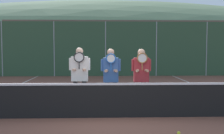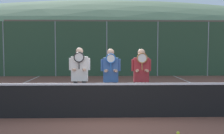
% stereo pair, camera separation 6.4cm
% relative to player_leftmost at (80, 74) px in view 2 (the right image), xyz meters
% --- Properties ---
extents(ground_plane, '(120.00, 120.00, 0.00)m').
position_rel_player_leftmost_xyz_m(ground_plane, '(0.86, -0.76, -1.08)').
color(ground_plane, brown).
extents(hill_distant, '(123.97, 68.87, 24.11)m').
position_rel_player_leftmost_xyz_m(hill_distant, '(0.86, 61.11, -1.08)').
color(hill_distant, '#5B7551').
rests_on(hill_distant, ground_plane).
extents(clubhouse_building, '(18.80, 5.50, 3.91)m').
position_rel_player_leftmost_xyz_m(clubhouse_building, '(2.57, 16.20, 0.90)').
color(clubhouse_building, beige).
rests_on(clubhouse_building, ground_plane).
extents(fence_back, '(19.63, 0.06, 3.47)m').
position_rel_player_leftmost_xyz_m(fence_back, '(0.86, 9.94, 0.66)').
color(fence_back, gray).
rests_on(fence_back, ground_plane).
extents(tennis_net, '(11.58, 0.09, 1.01)m').
position_rel_player_leftmost_xyz_m(tennis_net, '(0.86, -0.76, -0.61)').
color(tennis_net, gray).
rests_on(tennis_net, ground_plane).
extents(court_line_right_sideline, '(0.05, 16.00, 0.01)m').
position_rel_player_leftmost_xyz_m(court_line_right_sideline, '(5.17, 2.24, -1.07)').
color(court_line_right_sideline, white).
rests_on(court_line_right_sideline, ground_plane).
extents(player_leftmost, '(0.60, 0.34, 1.82)m').
position_rel_player_leftmost_xyz_m(player_leftmost, '(0.00, 0.00, 0.00)').
color(player_leftmost, black).
rests_on(player_leftmost, ground_plane).
extents(player_center_left, '(0.56, 0.34, 1.79)m').
position_rel_player_leftmost_xyz_m(player_center_left, '(0.88, -0.13, -0.03)').
color(player_center_left, '#232838').
rests_on(player_center_left, ground_plane).
extents(player_center_right, '(0.56, 0.34, 1.79)m').
position_rel_player_leftmost_xyz_m(player_center_right, '(1.75, -0.11, -0.02)').
color(player_center_right, white).
rests_on(player_center_right, ground_plane).
extents(car_far_left, '(4.49, 2.08, 1.74)m').
position_rel_player_leftmost_xyz_m(car_far_left, '(-5.25, 12.03, -0.19)').
color(car_far_left, '#285638').
rests_on(car_far_left, ground_plane).
extents(car_left_of_center, '(4.11, 2.10, 1.77)m').
position_rel_player_leftmost_xyz_m(car_left_of_center, '(-0.19, 12.25, -0.17)').
color(car_left_of_center, navy).
rests_on(car_left_of_center, ground_plane).
extents(car_center, '(4.55, 1.90, 1.69)m').
position_rel_player_leftmost_xyz_m(car_center, '(4.90, 11.93, -0.21)').
color(car_center, navy).
rests_on(car_center, ground_plane).
extents(tennis_ball_on_court, '(0.07, 0.07, 0.07)m').
position_rel_player_leftmost_xyz_m(tennis_ball_on_court, '(2.25, -2.23, -1.04)').
color(tennis_ball_on_court, '#CCDB33').
rests_on(tennis_ball_on_court, ground_plane).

